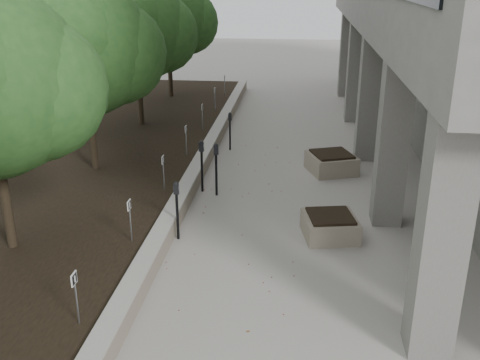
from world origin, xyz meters
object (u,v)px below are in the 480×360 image
at_px(crabapple_tree_3, 87,76).
at_px(parking_meter_5, 230,131).
at_px(planter_front, 330,226).
at_px(parking_meter_3, 202,166).
at_px(planter_back, 331,162).
at_px(parking_meter_4, 216,170).
at_px(crabapple_tree_5, 169,36).
at_px(crabapple_tree_4, 137,52).
at_px(parking_meter_2, 177,211).

height_order(crabapple_tree_3, parking_meter_5, crabapple_tree_3).
relative_size(parking_meter_5, planter_front, 1.12).
relative_size(parking_meter_3, planter_back, 1.14).
bearing_deg(parking_meter_4, crabapple_tree_5, 93.80).
xyz_separation_m(crabapple_tree_3, parking_meter_3, (3.30, -0.52, -2.36)).
distance_m(parking_meter_3, parking_meter_4, 0.50).
relative_size(crabapple_tree_5, parking_meter_4, 3.59).
distance_m(crabapple_tree_3, crabapple_tree_4, 5.00).
bearing_deg(planter_front, crabapple_tree_4, 130.26).
distance_m(parking_meter_5, planter_back, 3.91).
relative_size(crabapple_tree_5, planter_front, 4.53).
height_order(parking_meter_2, planter_back, parking_meter_2).
bearing_deg(parking_meter_2, planter_back, 49.83).
distance_m(crabapple_tree_3, parking_meter_4, 4.49).
bearing_deg(crabapple_tree_5, crabapple_tree_3, -90.00).
height_order(crabapple_tree_4, planter_front, crabapple_tree_4).
distance_m(parking_meter_2, parking_meter_3, 2.99).
xyz_separation_m(parking_meter_4, planter_back, (3.27, 2.29, -0.45)).
bearing_deg(parking_meter_5, parking_meter_4, -102.38).
bearing_deg(crabapple_tree_5, parking_meter_2, -76.48).
bearing_deg(parking_meter_5, parking_meter_3, -108.72).
relative_size(parking_meter_5, planter_back, 1.02).
xyz_separation_m(crabapple_tree_3, parking_meter_4, (3.75, -0.76, -2.36)).
height_order(crabapple_tree_4, crabapple_tree_5, same).
bearing_deg(planter_back, crabapple_tree_3, -167.69).
height_order(parking_meter_3, planter_front, parking_meter_3).
relative_size(crabapple_tree_3, planter_front, 4.53).
xyz_separation_m(crabapple_tree_5, planter_back, (7.02, -8.47, -2.81)).
distance_m(crabapple_tree_4, crabapple_tree_5, 5.00).
xyz_separation_m(planter_front, planter_back, (0.24, 4.54, 0.03)).
xyz_separation_m(crabapple_tree_4, planter_front, (6.78, -8.01, -2.84)).
xyz_separation_m(crabapple_tree_4, parking_meter_4, (3.75, -5.76, -2.36)).
xyz_separation_m(crabapple_tree_4, planter_back, (7.02, -3.47, -2.81)).
bearing_deg(planter_front, parking_meter_4, 143.48).
bearing_deg(planter_front, crabapple_tree_3, 156.09).
height_order(parking_meter_2, parking_meter_5, parking_meter_2).
relative_size(parking_meter_2, parking_meter_4, 0.95).
bearing_deg(parking_meter_5, planter_front, -77.99).
bearing_deg(crabapple_tree_3, parking_meter_3, -8.98).
distance_m(crabapple_tree_4, parking_meter_2, 9.42).
bearing_deg(crabapple_tree_3, planter_back, 12.31).
distance_m(crabapple_tree_4, planter_front, 10.87).
height_order(crabapple_tree_3, parking_meter_2, crabapple_tree_3).
relative_size(crabapple_tree_4, planter_front, 4.53).
bearing_deg(planter_back, parking_meter_3, -151.08).
bearing_deg(parking_meter_4, parking_meter_2, -115.60).
height_order(crabapple_tree_3, parking_meter_3, crabapple_tree_3).
relative_size(crabapple_tree_3, parking_meter_3, 3.60).
bearing_deg(parking_meter_4, planter_front, -51.92).
bearing_deg(planter_front, parking_meter_5, 116.38).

